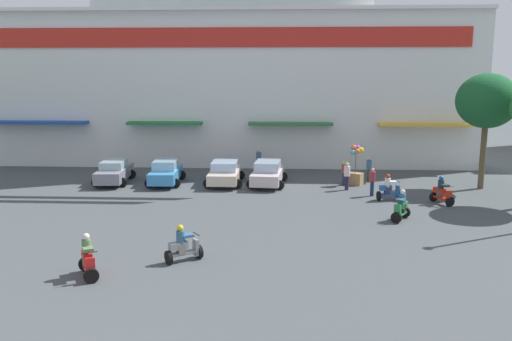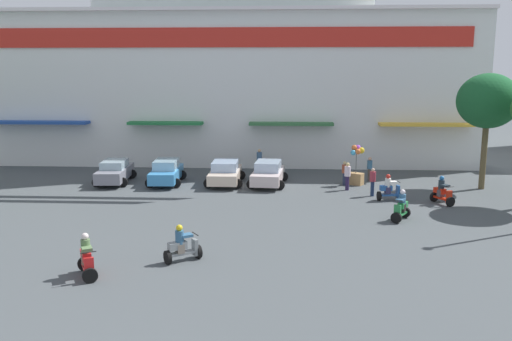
% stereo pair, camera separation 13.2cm
% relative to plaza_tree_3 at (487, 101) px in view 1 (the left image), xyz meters
% --- Properties ---
extents(ground_plane, '(128.00, 128.00, 0.00)m').
position_rel_plaza_tree_3_xyz_m(ground_plane, '(-15.96, -10.92, -5.29)').
color(ground_plane, '#454B4D').
extents(colonial_building, '(36.63, 15.06, 20.43)m').
position_rel_plaza_tree_3_xyz_m(colonial_building, '(-15.96, 11.53, 3.35)').
color(colonial_building, silver).
rests_on(colonial_building, ground).
extents(plaza_tree_3, '(3.59, 3.63, 6.95)m').
position_rel_plaza_tree_3_xyz_m(plaza_tree_3, '(0.00, 0.00, 0.00)').
color(plaza_tree_3, brown).
rests_on(plaza_tree_3, ground).
extents(parked_car_0, '(2.41, 4.45, 1.45)m').
position_rel_plaza_tree_3_xyz_m(parked_car_0, '(-22.82, 0.51, -4.55)').
color(parked_car_0, gray).
rests_on(parked_car_0, ground).
extents(parked_car_1, '(2.34, 4.27, 1.53)m').
position_rel_plaza_tree_3_xyz_m(parked_car_1, '(-19.47, 0.43, -4.52)').
color(parked_car_1, '#3C8CCA').
rests_on(parked_car_1, ground).
extents(parked_car_2, '(2.43, 4.39, 1.46)m').
position_rel_plaza_tree_3_xyz_m(parked_car_2, '(-15.73, 0.57, -4.55)').
color(parked_car_2, beige).
rests_on(parked_car_2, ground).
extents(parked_car_3, '(2.55, 4.34, 1.52)m').
position_rel_plaza_tree_3_xyz_m(parked_car_3, '(-13.00, 0.35, -4.53)').
color(parked_car_3, beige).
rests_on(parked_car_3, ground).
extents(scooter_rider_1, '(1.09, 1.45, 1.53)m').
position_rel_plaza_tree_3_xyz_m(scooter_rider_1, '(-3.47, -3.99, -4.66)').
color(scooter_rider_1, black).
rests_on(scooter_rider_1, ground).
extents(scooter_rider_2, '(1.12, 1.49, 1.55)m').
position_rel_plaza_tree_3_xyz_m(scooter_rider_2, '(-18.78, -15.29, -4.64)').
color(scooter_rider_2, black).
rests_on(scooter_rider_2, ground).
extents(scooter_rider_3, '(1.44, 1.22, 1.45)m').
position_rel_plaza_tree_3_xyz_m(scooter_rider_3, '(-15.76, -13.58, -4.70)').
color(scooter_rider_3, black).
rests_on(scooter_rider_3, ground).
extents(scooter_rider_4, '(1.36, 0.68, 1.49)m').
position_rel_plaza_tree_3_xyz_m(scooter_rider_4, '(-6.17, -3.35, -4.66)').
color(scooter_rider_4, black).
rests_on(scooter_rider_4, ground).
extents(scooter_rider_5, '(1.15, 1.42, 1.50)m').
position_rel_plaza_tree_3_xyz_m(scooter_rider_5, '(-6.34, -7.37, -4.66)').
color(scooter_rider_5, black).
rests_on(scooter_rider_5, ground).
extents(pedestrian_0, '(0.50, 0.50, 1.67)m').
position_rel_plaza_tree_3_xyz_m(pedestrian_0, '(-13.77, 4.59, -4.34)').
color(pedestrian_0, brown).
rests_on(pedestrian_0, ground).
extents(pedestrian_1, '(0.42, 0.42, 1.54)m').
position_rel_plaza_tree_3_xyz_m(pedestrian_1, '(-8.24, 0.52, -4.41)').
color(pedestrian_1, '#252C43').
rests_on(pedestrian_1, ground).
extents(pedestrian_2, '(0.40, 0.40, 1.59)m').
position_rel_plaza_tree_3_xyz_m(pedestrian_2, '(-6.48, 1.92, -4.38)').
color(pedestrian_2, '#4B4037').
rests_on(pedestrian_2, ground).
extents(pedestrian_3, '(0.44, 0.44, 1.62)m').
position_rel_plaza_tree_3_xyz_m(pedestrian_3, '(-6.93, -2.33, -4.36)').
color(pedestrian_3, '#1E2E4E').
rests_on(pedestrian_3, ground).
extents(pedestrian_4, '(0.43, 0.43, 1.68)m').
position_rel_plaza_tree_3_xyz_m(pedestrian_4, '(-8.20, -0.83, -4.33)').
color(pedestrian_4, '#2B1F44').
rests_on(pedestrian_4, ground).
extents(balloon_vendor_cart, '(1.08, 0.97, 2.52)m').
position_rel_plaza_tree_3_xyz_m(balloon_vendor_cart, '(-7.48, 0.79, -4.21)').
color(balloon_vendor_cart, '#9F7A4B').
rests_on(balloon_vendor_cart, ground).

